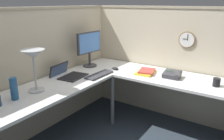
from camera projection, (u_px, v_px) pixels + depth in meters
ground_plane at (116, 132)px, 2.93m from camera, size 6.80×6.80×0.00m
cubicle_wall_back at (44, 70)px, 2.87m from camera, size 2.57×0.12×1.58m
cubicle_wall_right at (164, 62)px, 3.25m from camera, size 0.12×2.37×1.58m
desk at (113, 92)px, 2.60m from camera, size 2.35×2.15×0.73m
monitor at (89, 46)px, 3.20m from camera, size 0.46×0.20×0.50m
laptop at (67, 74)px, 2.84m from camera, size 0.39×0.42×0.22m
keyboard at (99, 75)px, 2.86m from camera, size 0.43×0.15×0.02m
computer_mouse at (115, 69)px, 3.10m from camera, size 0.06×0.10×0.03m
desk_lamp_dome at (33, 58)px, 2.27m from camera, size 0.24×0.24×0.44m
thermos_flask at (14, 89)px, 2.14m from camera, size 0.07×0.07×0.22m
office_phone at (172, 75)px, 2.78m from camera, size 0.20×0.21×0.11m
book_stack at (146, 72)px, 2.95m from camera, size 0.31×0.25×0.04m
coffee_mug at (217, 82)px, 2.49m from camera, size 0.08×0.08×0.10m
wall_clock at (187, 40)px, 2.93m from camera, size 0.04×0.22×0.22m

